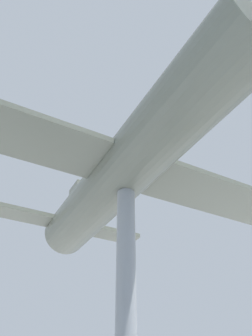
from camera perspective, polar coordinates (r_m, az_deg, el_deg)
support_pylon_central at (r=8.80m, az=-0.00°, el=-23.40°), size 0.53×0.53×6.73m
suspended_airplane at (r=10.41m, az=0.64°, el=0.75°), size 19.84×13.46×3.15m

